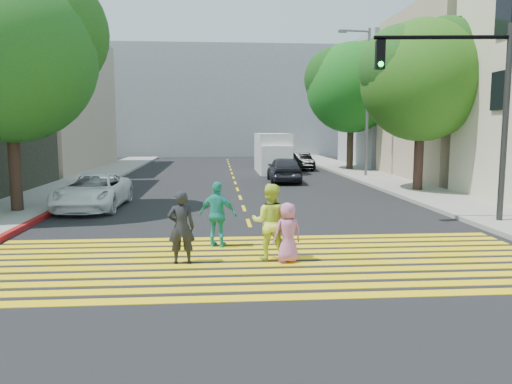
{
  "coord_description": "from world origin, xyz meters",
  "views": [
    {
      "loc": [
        -1.01,
        -9.87,
        3.05
      ],
      "look_at": [
        0.0,
        3.0,
        1.4
      ],
      "focal_mm": 35.0,
      "sensor_mm": 36.0,
      "label": 1
    }
  ],
  "objects": [
    {
      "name": "sidewalk_right",
      "position": [
        8.5,
        15.0,
        0.07
      ],
      "size": [
        3.0,
        60.0,
        0.15
      ],
      "primitive_type": "cube",
      "color": "gray",
      "rests_on": "ground"
    },
    {
      "name": "ground",
      "position": [
        0.0,
        0.0,
        0.0
      ],
      "size": [
        120.0,
        120.0,
        0.0
      ],
      "primitive_type": "plane",
      "color": "black"
    },
    {
      "name": "pedestrian_woman",
      "position": [
        0.21,
        1.47,
        0.89
      ],
      "size": [
        0.98,
        0.83,
        1.78
      ],
      "primitive_type": "imported",
      "rotation": [
        0.0,
        0.0,
        2.95
      ],
      "color": "#DEF646",
      "rests_on": "ground"
    },
    {
      "name": "lane_line",
      "position": [
        0.0,
        22.5,
        0.01
      ],
      "size": [
        0.12,
        34.4,
        0.01
      ],
      "color": "yellow",
      "rests_on": "ground"
    },
    {
      "name": "backdrop_block",
      "position": [
        0.0,
        48.0,
        6.0
      ],
      "size": [
        30.0,
        8.0,
        12.0
      ],
      "primitive_type": "cube",
      "color": "gray",
      "rests_on": "ground"
    },
    {
      "name": "street_lamp",
      "position": [
        8.01,
        20.37,
        5.18
      ],
      "size": [
        2.04,
        0.43,
        9.02
      ],
      "rotation": [
        0.0,
        0.0,
        0.12
      ],
      "color": "slate",
      "rests_on": "ground"
    },
    {
      "name": "pedestrian_extra",
      "position": [
        -1.0,
        2.79,
        0.85
      ],
      "size": [
        1.08,
        0.71,
        1.7
      ],
      "primitive_type": "imported",
      "rotation": [
        0.0,
        0.0,
        2.81
      ],
      "color": "teal",
      "rests_on": "ground"
    },
    {
      "name": "dark_car_near",
      "position": [
        2.8,
        18.25,
        0.74
      ],
      "size": [
        1.86,
        4.38,
        1.48
      ],
      "primitive_type": "imported",
      "rotation": [
        0.0,
        0.0,
        3.11
      ],
      "color": "black",
      "rests_on": "ground"
    },
    {
      "name": "building_left_tan",
      "position": [
        -16.0,
        28.0,
        5.0
      ],
      "size": [
        12.0,
        16.0,
        10.0
      ],
      "primitive_type": "cube",
      "color": "tan",
      "rests_on": "ground"
    },
    {
      "name": "tree_right_near",
      "position": [
        8.62,
        13.14,
        5.56
      ],
      "size": [
        6.67,
        6.23,
        8.21
      ],
      "rotation": [
        0.0,
        0.0,
        -0.11
      ],
      "color": "black",
      "rests_on": "ground"
    },
    {
      "name": "building_right_tan",
      "position": [
        15.0,
        19.0,
        5.0
      ],
      "size": [
        10.0,
        10.0,
        10.0
      ],
      "primitive_type": "cube",
      "color": "tan",
      "rests_on": "ground"
    },
    {
      "name": "curb_red",
      "position": [
        -6.9,
        6.0,
        0.08
      ],
      "size": [
        0.2,
        8.0,
        0.16
      ],
      "primitive_type": "cube",
      "color": "maroon",
      "rests_on": "ground"
    },
    {
      "name": "traffic_signal",
      "position": [
        6.8,
        5.23,
        4.03
      ],
      "size": [
        4.24,
        0.63,
        6.22
      ],
      "rotation": [
        0.0,
        0.0,
        -0.1
      ],
      "color": "#2A2A2A",
      "rests_on": "ground"
    },
    {
      "name": "sidewalk_left",
      "position": [
        -8.5,
        22.0,
        0.07
      ],
      "size": [
        3.0,
        40.0,
        0.15
      ],
      "primitive_type": "cube",
      "color": "gray",
      "rests_on": "ground"
    },
    {
      "name": "tree_left",
      "position": [
        -8.07,
        8.4,
        5.88
      ],
      "size": [
        7.9,
        7.87,
        8.72
      ],
      "rotation": [
        0.0,
        0.0,
        0.38
      ],
      "color": "#362313",
      "rests_on": "ground"
    },
    {
      "name": "silver_car",
      "position": [
        3.67,
        31.89,
        0.74
      ],
      "size": [
        2.22,
        5.15,
        1.48
      ],
      "primitive_type": "imported",
      "rotation": [
        0.0,
        0.0,
        3.11
      ],
      "color": "gray",
      "rests_on": "ground"
    },
    {
      "name": "crosswalk",
      "position": [
        0.0,
        1.28,
        0.01
      ],
      "size": [
        13.4,
        5.3,
        0.01
      ],
      "color": "yellow",
      "rests_on": "ground"
    },
    {
      "name": "white_van",
      "position": [
        2.85,
        24.46,
        1.28
      ],
      "size": [
        2.19,
        5.72,
        2.69
      ],
      "rotation": [
        0.0,
        0.0,
        -0.01
      ],
      "color": "silver",
      "rests_on": "ground"
    },
    {
      "name": "pedestrian_child",
      "position": [
        0.58,
        1.19,
        0.69
      ],
      "size": [
        0.77,
        0.62,
        1.38
      ],
      "primitive_type": "imported",
      "rotation": [
        0.0,
        0.0,
        3.44
      ],
      "color": "#BD669B",
      "rests_on": "ground"
    },
    {
      "name": "tree_right_far",
      "position": [
        8.68,
        25.62,
        6.26
      ],
      "size": [
        8.48,
        8.2,
        9.26
      ],
      "rotation": [
        0.0,
        0.0,
        -0.35
      ],
      "color": "black",
      "rests_on": "ground"
    },
    {
      "name": "pedestrian_man",
      "position": [
        -1.83,
        1.29,
        0.83
      ],
      "size": [
        0.63,
        0.44,
        1.67
      ],
      "primitive_type": "imported",
      "rotation": [
        0.0,
        0.0,
        3.21
      ],
      "color": "black",
      "rests_on": "ground"
    },
    {
      "name": "dark_car_parked",
      "position": [
        5.17,
        26.44,
        0.62
      ],
      "size": [
        1.5,
        3.83,
        1.24
      ],
      "primitive_type": "imported",
      "rotation": [
        0.0,
        0.0,
        0.05
      ],
      "color": "black",
      "rests_on": "ground"
    },
    {
      "name": "white_sedan",
      "position": [
        -5.73,
        9.35,
        0.67
      ],
      "size": [
        2.31,
        4.86,
        1.34
      ],
      "primitive_type": "imported",
      "rotation": [
        0.0,
        0.0,
        -0.02
      ],
      "color": "white",
      "rests_on": "ground"
    },
    {
      "name": "building_right_grey",
      "position": [
        15.0,
        30.0,
        5.0
      ],
      "size": [
        10.0,
        10.0,
        10.0
      ],
      "primitive_type": "cube",
      "color": "gray",
      "rests_on": "ground"
    }
  ]
}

